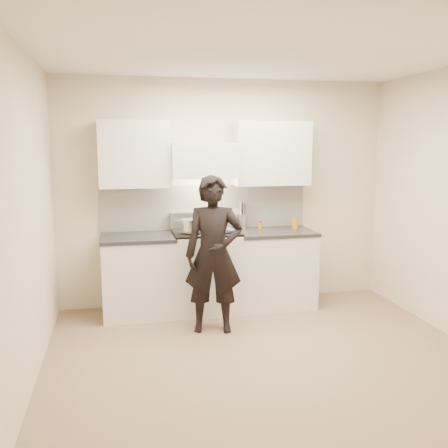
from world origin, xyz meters
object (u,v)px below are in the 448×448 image
at_px(counter_right, 274,268).
at_px(wok, 215,220).
at_px(utensil_crock, 242,220).
at_px(person, 214,254).
at_px(stove, 206,270).

xyz_separation_m(counter_right, wok, (-0.69, 0.14, 0.59)).
height_order(utensil_crock, person, person).
xyz_separation_m(stove, utensil_crock, (0.50, 0.25, 0.54)).
bearing_deg(person, utensil_crock, 70.81).
relative_size(utensil_crock, person, 0.20).
bearing_deg(stove, utensil_crock, 26.31).
bearing_deg(stove, wok, 45.62).
relative_size(counter_right, wok, 2.35).
relative_size(wok, person, 0.24).
distance_m(stove, counter_right, 0.83).
relative_size(counter_right, person, 0.56).
height_order(stove, utensil_crock, utensil_crock).
bearing_deg(utensil_crock, counter_right, -36.25).
xyz_separation_m(counter_right, person, (-0.87, -0.66, 0.35)).
height_order(counter_right, utensil_crock, utensil_crock).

